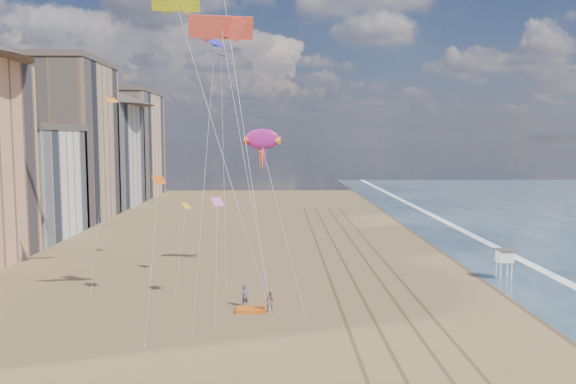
% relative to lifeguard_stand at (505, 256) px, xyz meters
% --- Properties ---
extents(wet_sand, '(260.00, 260.00, 0.00)m').
position_rel_lifeguard_stand_xyz_m(wet_sand, '(1.67, 11.76, -2.43)').
color(wet_sand, '#42301E').
rests_on(wet_sand, ground).
extents(foam, '(260.00, 260.00, 0.00)m').
position_rel_lifeguard_stand_xyz_m(foam, '(5.87, 11.76, -2.43)').
color(foam, white).
rests_on(foam, ground).
extents(tracks, '(7.68, 120.00, 0.01)m').
position_rel_lifeguard_stand_xyz_m(tracks, '(-14.78, 1.76, -2.42)').
color(tracks, brown).
rests_on(tracks, ground).
extents(buildings, '(34.72, 131.35, 29.00)m').
position_rel_lifeguard_stand_xyz_m(buildings, '(-63.07, 37.35, 11.12)').
color(buildings, '#C6B284').
rests_on(buildings, ground).
extents(lifeguard_stand, '(1.75, 1.75, 3.15)m').
position_rel_lifeguard_stand_xyz_m(lifeguard_stand, '(0.00, 0.00, 0.00)').
color(lifeguard_stand, silver).
rests_on(lifeguard_stand, ground).
extents(grounded_kite, '(2.54, 1.71, 0.28)m').
position_rel_lifeguard_stand_xyz_m(grounded_kite, '(-26.39, -10.87, -2.29)').
color(grounded_kite, orange).
rests_on(grounded_kite, ground).
extents(show_kite, '(4.15, 10.11, 24.08)m').
position_rel_lifeguard_stand_xyz_m(show_kite, '(-25.75, 5.00, 12.30)').
color(show_kite, '#9D187C').
rests_on(show_kite, ground).
extents(kite_flyer_a, '(0.84, 0.74, 1.93)m').
position_rel_lifeguard_stand_xyz_m(kite_flyer_a, '(-26.93, -9.45, -1.46)').
color(kite_flyer_a, '#53556A').
rests_on(kite_flyer_a, ground).
extents(kite_flyer_b, '(1.05, 0.91, 1.85)m').
position_rel_lifeguard_stand_xyz_m(kite_flyer_b, '(-24.70, -11.31, -1.50)').
color(kite_flyer_b, '#99534E').
rests_on(kite_flyer_b, ground).
extents(small_kites, '(13.81, 16.19, 16.79)m').
position_rel_lifeguard_stand_xyz_m(small_kites, '(-32.89, -4.15, 13.99)').
color(small_kites, orange).
rests_on(small_kites, ground).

